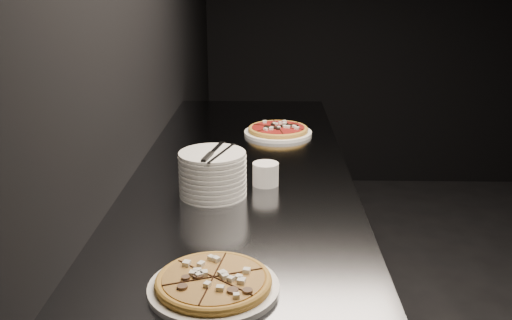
{
  "coord_description": "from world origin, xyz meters",
  "views": [
    {
      "loc": [
        -2.04,
        -1.76,
        1.57
      ],
      "look_at": [
        -2.08,
        0.03,
        0.98
      ],
      "focal_mm": 40.0,
      "sensor_mm": 36.0,
      "label": 1
    }
  ],
  "objects_px": {
    "cutlery": "(214,153)",
    "ramekin": "(266,173)",
    "pizza_mushroom": "(214,283)",
    "pizza_tomato": "(278,130)",
    "counter": "(242,302)",
    "plate_stack": "(213,174)"
  },
  "relations": [
    {
      "from": "cutlery",
      "to": "ramekin",
      "type": "xyz_separation_m",
      "value": [
        0.15,
        0.11,
        -0.1
      ]
    },
    {
      "from": "pizza_mushroom",
      "to": "pizza_tomato",
      "type": "xyz_separation_m",
      "value": [
        0.15,
        1.25,
        0.0
      ]
    },
    {
      "from": "pizza_tomato",
      "to": "cutlery",
      "type": "xyz_separation_m",
      "value": [
        -0.2,
        -0.71,
        0.12
      ]
    },
    {
      "from": "ramekin",
      "to": "pizza_mushroom",
      "type": "bearing_deg",
      "value": -99.38
    },
    {
      "from": "pizza_tomato",
      "to": "ramekin",
      "type": "height_order",
      "value": "ramekin"
    },
    {
      "from": "counter",
      "to": "ramekin",
      "type": "bearing_deg",
      "value": -23.91
    },
    {
      "from": "pizza_tomato",
      "to": "ramekin",
      "type": "distance_m",
      "value": 0.61
    },
    {
      "from": "cutlery",
      "to": "ramekin",
      "type": "bearing_deg",
      "value": 46.21
    },
    {
      "from": "counter",
      "to": "pizza_mushroom",
      "type": "bearing_deg",
      "value": -92.03
    },
    {
      "from": "counter",
      "to": "pizza_tomato",
      "type": "distance_m",
      "value": 0.75
    },
    {
      "from": "pizza_tomato",
      "to": "plate_stack",
      "type": "relative_size",
      "value": 1.61
    },
    {
      "from": "plate_stack",
      "to": "ramekin",
      "type": "height_order",
      "value": "plate_stack"
    },
    {
      "from": "pizza_tomato",
      "to": "plate_stack",
      "type": "bearing_deg",
      "value": -106.78
    },
    {
      "from": "pizza_mushroom",
      "to": "cutlery",
      "type": "distance_m",
      "value": 0.56
    },
    {
      "from": "plate_stack",
      "to": "cutlery",
      "type": "bearing_deg",
      "value": -62.38
    },
    {
      "from": "counter",
      "to": "cutlery",
      "type": "relative_size",
      "value": 11.69
    },
    {
      "from": "ramekin",
      "to": "plate_stack",
      "type": "bearing_deg",
      "value": -150.66
    },
    {
      "from": "counter",
      "to": "pizza_mushroom",
      "type": "xyz_separation_m",
      "value": [
        -0.02,
        -0.68,
        0.48
      ]
    },
    {
      "from": "pizza_tomato",
      "to": "ramekin",
      "type": "relative_size",
      "value": 3.89
    },
    {
      "from": "plate_stack",
      "to": "pizza_mushroom",
      "type": "bearing_deg",
      "value": -84.42
    },
    {
      "from": "pizza_tomato",
      "to": "cutlery",
      "type": "height_order",
      "value": "cutlery"
    },
    {
      "from": "cutlery",
      "to": "counter",
      "type": "bearing_deg",
      "value": 75.18
    }
  ]
}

